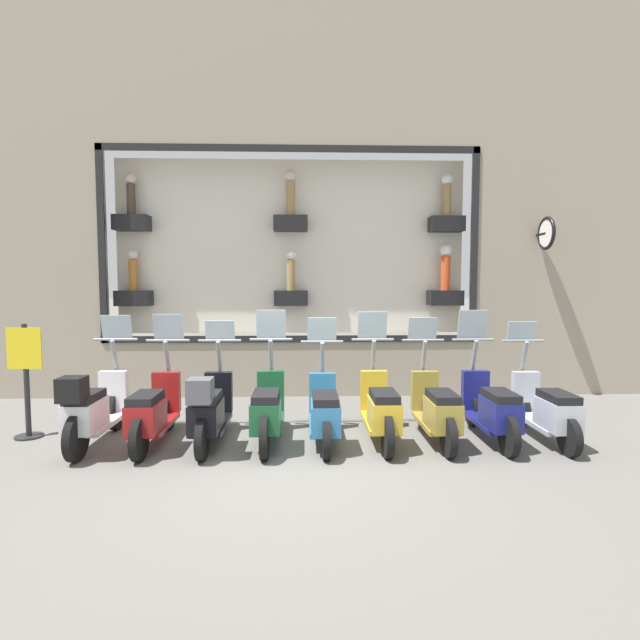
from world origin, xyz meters
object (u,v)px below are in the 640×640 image
object	(u,v)px
scooter_black_6	(209,410)
scooter_white_8	(93,410)
scooter_green_5	(268,410)
scooter_yellow_3	(381,410)
shop_sign_post	(26,377)
scooter_olive_2	(436,410)
scooter_red_7	(153,412)
scooter_silver_0	(547,410)
scooter_teal_4	(324,412)
scooter_navy_1	(492,409)

from	to	relation	value
scooter_black_6	scooter_white_8	size ratio (longest dim) A/B	0.99
scooter_green_5	scooter_black_6	world-z (taller)	scooter_green_5
scooter_yellow_3	shop_sign_post	size ratio (longest dim) A/B	1.18
scooter_olive_2	scooter_red_7	xyz separation A→B (m)	(0.00, 3.64, 0.01)
scooter_silver_0	scooter_teal_4	bearing A→B (deg)	89.97
scooter_green_5	scooter_white_8	size ratio (longest dim) A/B	1.00
scooter_teal_4	scooter_green_5	bearing A→B (deg)	89.30
scooter_yellow_3	scooter_red_7	distance (m)	2.91
scooter_silver_0	scooter_navy_1	xyz separation A→B (m)	(0.01, 0.73, 0.02)
scooter_yellow_3	scooter_green_5	size ratio (longest dim) A/B	1.00
scooter_yellow_3	scooter_red_7	world-z (taller)	scooter_yellow_3
scooter_yellow_3	scooter_teal_4	distance (m)	0.73
scooter_navy_1	scooter_red_7	world-z (taller)	scooter_navy_1
scooter_yellow_3	scooter_navy_1	bearing A→B (deg)	-90.02
scooter_navy_1	scooter_olive_2	bearing A→B (deg)	90.29
scooter_black_6	scooter_white_8	bearing A→B (deg)	89.63
scooter_green_5	shop_sign_post	xyz separation A→B (m)	(0.39, 3.24, 0.37)
scooter_teal_4	scooter_white_8	xyz separation A→B (m)	(-0.05, 2.91, 0.07)
scooter_black_6	scooter_white_8	world-z (taller)	scooter_white_8
scooter_teal_4	scooter_white_8	distance (m)	2.92
scooter_navy_1	shop_sign_post	bearing A→B (deg)	86.31
scooter_silver_0	scooter_olive_2	distance (m)	1.46
scooter_olive_2	scooter_white_8	bearing A→B (deg)	90.68
scooter_yellow_3	shop_sign_post	bearing A→B (deg)	85.17
scooter_olive_2	shop_sign_post	size ratio (longest dim) A/B	1.17
scooter_silver_0	scooter_black_6	xyz separation A→B (m)	(-0.06, 4.37, 0.06)
scooter_navy_1	scooter_teal_4	distance (m)	2.19
scooter_teal_4	shop_sign_post	xyz separation A→B (m)	(0.40, 3.97, 0.40)
scooter_yellow_3	scooter_black_6	xyz separation A→B (m)	(-0.07, 2.19, 0.03)
scooter_navy_1	scooter_green_5	world-z (taller)	scooter_green_5
scooter_green_5	shop_sign_post	bearing A→B (deg)	83.06
scooter_white_8	scooter_black_6	bearing A→B (deg)	-90.37
scooter_white_8	scooter_teal_4	bearing A→B (deg)	-89.04
scooter_silver_0	scooter_yellow_3	xyz separation A→B (m)	(0.01, 2.19, 0.02)
scooter_white_8	scooter_yellow_3	bearing A→B (deg)	-89.12
scooter_olive_2	scooter_black_6	xyz separation A→B (m)	(-0.06, 2.91, 0.04)
shop_sign_post	scooter_silver_0	bearing A→B (deg)	-93.37
scooter_white_8	scooter_red_7	bearing A→B (deg)	-85.69
scooter_black_6	shop_sign_post	distance (m)	2.58
scooter_black_6	scooter_olive_2	bearing A→B (deg)	-88.80
scooter_yellow_3	scooter_white_8	bearing A→B (deg)	90.88
scooter_olive_2	scooter_yellow_3	xyz separation A→B (m)	(0.00, 0.73, 0.01)
scooter_yellow_3	scooter_silver_0	bearing A→B (deg)	-90.22
scooter_teal_4	scooter_green_5	xyz separation A→B (m)	(0.01, 0.73, 0.03)
shop_sign_post	scooter_red_7	bearing A→B (deg)	-102.56
shop_sign_post	scooter_yellow_3	bearing A→B (deg)	-94.83
scooter_white_8	shop_sign_post	xyz separation A→B (m)	(0.45, 1.06, 0.33)
scooter_red_7	scooter_black_6	bearing A→B (deg)	-95.03
scooter_olive_2	scooter_navy_1	bearing A→B (deg)	-89.71
scooter_olive_2	scooter_green_5	bearing A→B (deg)	89.84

